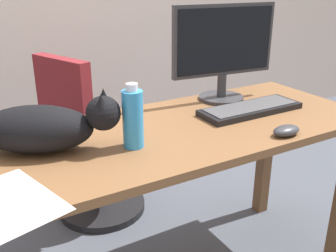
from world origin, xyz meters
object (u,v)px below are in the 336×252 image
at_px(office_chair, 91,151).
at_px(computer_mouse, 286,131).
at_px(cat, 44,127).
at_px(keyboard, 250,109).
at_px(monitor, 224,49).
at_px(water_bottle, 133,118).

xyz_separation_m(office_chair, computer_mouse, (0.41, -0.94, 0.36)).
relative_size(office_chair, computer_mouse, 8.19).
bearing_deg(computer_mouse, cat, 158.65).
distance_m(office_chair, computer_mouse, 1.09).
xyz_separation_m(office_chair, keyboard, (0.46, -0.69, 0.36)).
distance_m(keyboard, cat, 0.82).
height_order(office_chair, cat, cat).
distance_m(cat, computer_mouse, 0.82).
bearing_deg(computer_mouse, keyboard, 77.32).
relative_size(monitor, water_bottle, 2.25).
height_order(keyboard, computer_mouse, computer_mouse).
relative_size(monitor, computer_mouse, 4.36).
relative_size(monitor, cat, 0.88).
distance_m(monitor, cat, 0.84).
height_order(office_chair, monitor, monitor).
bearing_deg(office_chair, keyboard, -56.12).
xyz_separation_m(office_chair, cat, (-0.35, -0.64, 0.43)).
height_order(monitor, computer_mouse, monitor).
bearing_deg(monitor, office_chair, 133.25).
bearing_deg(water_bottle, office_chair, 82.68).
relative_size(keyboard, cat, 0.81).
relative_size(office_chair, cat, 1.66).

